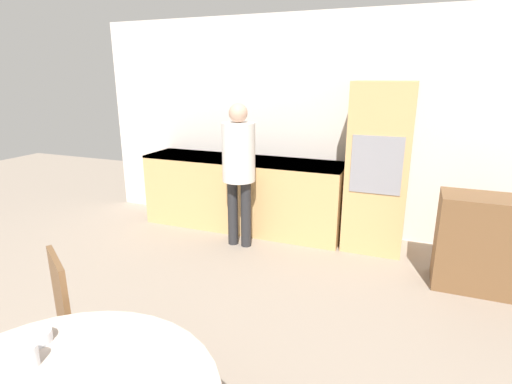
% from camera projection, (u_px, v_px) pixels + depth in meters
% --- Properties ---
extents(wall_back, '(6.32, 0.05, 2.60)m').
position_uv_depth(wall_back, '(333.00, 127.00, 4.76)').
color(wall_back, silver).
rests_on(wall_back, ground_plane).
extents(kitchen_counter, '(2.53, 0.60, 0.91)m').
position_uv_depth(kitchen_counter, '(242.00, 193.00, 5.05)').
color(kitchen_counter, tan).
rests_on(kitchen_counter, ground_plane).
extents(oven_unit, '(0.64, 0.59, 1.84)m').
position_uv_depth(oven_unit, '(378.00, 168.00, 4.36)').
color(oven_unit, tan).
rests_on(oven_unit, ground_plane).
extents(sideboard, '(1.08, 0.45, 0.88)m').
position_uv_depth(sideboard, '(502.00, 246.00, 3.54)').
color(sideboard, brown).
rests_on(sideboard, ground_plane).
extents(chair_far_left, '(0.55, 0.55, 0.97)m').
position_uv_depth(chair_far_left, '(48.00, 334.00, 2.18)').
color(chair_far_left, brown).
rests_on(chair_far_left, ground_plane).
extents(person_standing, '(0.36, 0.36, 1.61)m').
position_uv_depth(person_standing, '(239.00, 161.00, 4.37)').
color(person_standing, '#262628').
rests_on(person_standing, ground_plane).
extents(cup, '(0.08, 0.08, 0.09)m').
position_uv_depth(cup, '(27.00, 356.00, 1.57)').
color(cup, silver).
rests_on(cup, dining_table).
extents(bowl_far, '(0.13, 0.13, 0.05)m').
position_uv_depth(bowl_far, '(36.00, 337.00, 1.72)').
color(bowl_far, silver).
rests_on(bowl_far, dining_table).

